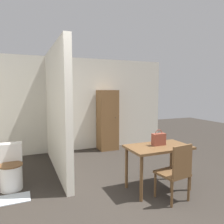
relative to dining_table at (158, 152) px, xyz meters
The scene contains 8 objects.
wall_back 3.09m from the dining_table, 105.81° to the left, with size 5.58×0.12×2.50m.
partition_wall 2.20m from the dining_table, 131.51° to the left, with size 0.12×2.56×2.50m.
dining_table is the anchor object (origin of this frame).
wooden_chair 0.47m from the dining_table, 88.72° to the right, with size 0.46×0.46×0.88m.
toilet 2.49m from the dining_table, 156.14° to the left, with size 0.37×0.52×0.73m.
handbag 0.21m from the dining_table, 53.10° to the left, with size 0.23×0.10×0.27m.
wooden_cabinet 2.62m from the dining_table, 87.11° to the left, with size 0.51×0.47×1.64m.
bath_mat 2.41m from the dining_table, 166.21° to the left, with size 0.55×0.34×0.01m.
Camera 1 is at (-1.24, -2.04, 1.66)m, focal length 35.00 mm.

